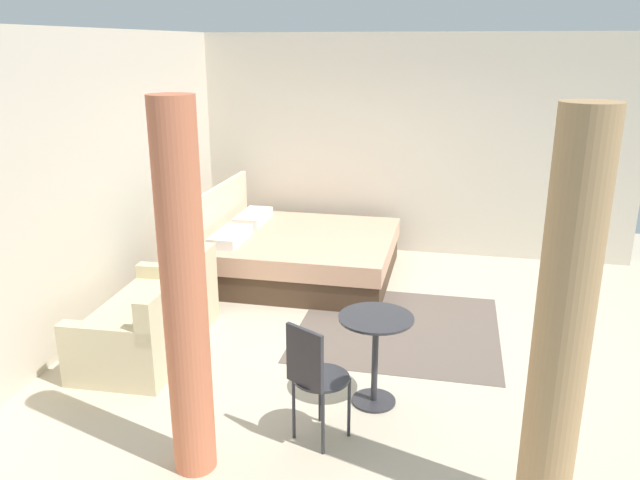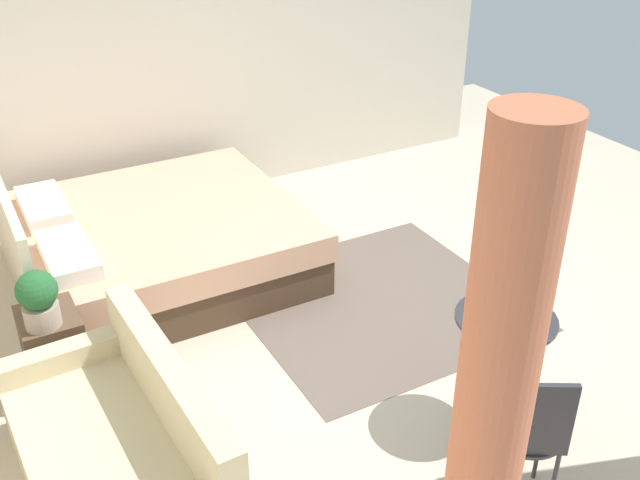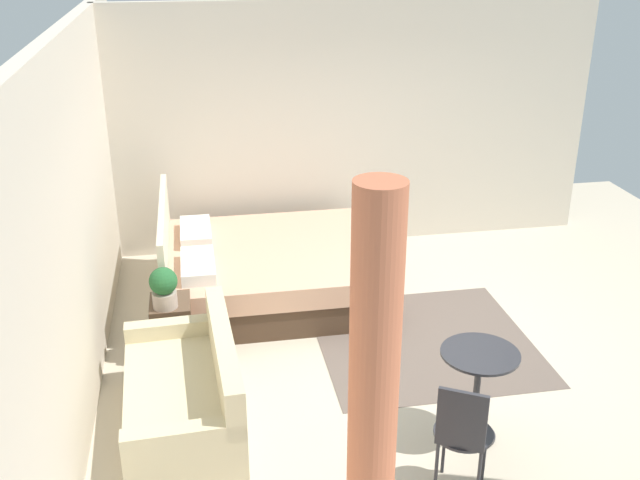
{
  "view_description": "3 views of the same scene",
  "coord_description": "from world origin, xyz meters",
  "views": [
    {
      "loc": [
        -5.69,
        -0.58,
        2.73
      ],
      "look_at": [
        -0.09,
        0.64,
        0.93
      ],
      "focal_mm": 35.13,
      "sensor_mm": 36.0,
      "label": 1
    },
    {
      "loc": [
        -3.82,
        2.52,
        3.14
      ],
      "look_at": [
        0.08,
        0.37,
        0.67
      ],
      "focal_mm": 41.31,
      "sensor_mm": 36.0,
      "label": 2
    },
    {
      "loc": [
        -5.63,
        1.9,
        3.59
      ],
      "look_at": [
        0.56,
        0.78,
        0.9
      ],
      "focal_mm": 41.22,
      "sensor_mm": 36.0,
      "label": 3
    }
  ],
  "objects": [
    {
      "name": "potted_plant",
      "position": [
        0.17,
        2.22,
        0.74
      ],
      "size": [
        0.24,
        0.24,
        0.37
      ],
      "color": "tan",
      "rests_on": "nightstand"
    },
    {
      "name": "balcony_table",
      "position": [
        -1.33,
        -0.06,
        0.51
      ],
      "size": [
        0.58,
        0.58,
        0.74
      ],
      "color": "#2D2D33",
      "rests_on": "ground"
    },
    {
      "name": "cafe_chair_near_window",
      "position": [
        -1.94,
        0.29,
        0.56
      ],
      "size": [
        0.55,
        0.55,
        0.92
      ],
      "color": "#2D2D33",
      "rests_on": "ground"
    },
    {
      "name": "bed",
      "position": [
        1.31,
        1.23,
        0.29
      ],
      "size": [
        2.02,
        2.18,
        1.07
      ],
      "color": "#473323",
      "rests_on": "ground"
    },
    {
      "name": "area_rug",
      "position": [
        0.07,
        -0.13,
        0.0
      ],
      "size": [
        1.91,
        1.97,
        0.01
      ],
      "primitive_type": "cube",
      "color": "#66564C",
      "rests_on": "ground"
    },
    {
      "name": "nightstand",
      "position": [
        0.27,
        2.19,
        0.27
      ],
      "size": [
        0.43,
        0.36,
        0.54
      ],
      "color": "brown",
      "rests_on": "ground"
    },
    {
      "name": "ground_plane",
      "position": [
        0.0,
        0.0,
        -0.01
      ],
      "size": [
        8.22,
        8.73,
        0.02
      ],
      "primitive_type": "cube",
      "color": "beige"
    },
    {
      "name": "wall_right",
      "position": [
        2.61,
        0.0,
        1.44
      ],
      "size": [
        0.12,
        5.73,
        2.87
      ],
      "primitive_type": "cube",
      "color": "beige",
      "rests_on": "ground"
    },
    {
      "name": "couch",
      "position": [
        -0.85,
        2.07,
        0.28
      ],
      "size": [
        1.63,
        0.89,
        0.81
      ],
      "color": "beige",
      "rests_on": "ground"
    },
    {
      "name": "curtain_right",
      "position": [
        -2.36,
        1.01,
        1.23
      ],
      "size": [
        0.28,
        0.28,
        2.46
      ],
      "color": "#D1704C",
      "rests_on": "ground"
    },
    {
      "name": "vase",
      "position": [
        0.39,
        2.23,
        0.65
      ],
      "size": [
        0.14,
        0.14,
        0.21
      ],
      "color": "silver",
      "rests_on": "nightstand"
    },
    {
      "name": "wall_back",
      "position": [
        0.0,
        2.86,
        1.44
      ],
      "size": [
        8.22,
        0.12,
        2.87
      ],
      "primitive_type": "cube",
      "color": "beige",
      "rests_on": "ground"
    }
  ]
}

